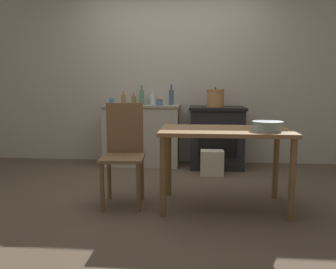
{
  "coord_description": "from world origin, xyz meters",
  "views": [
    {
      "loc": [
        0.33,
        -3.32,
        1.13
      ],
      "look_at": [
        0.0,
        0.5,
        0.56
      ],
      "focal_mm": 35.0,
      "sensor_mm": 36.0,
      "label": 1
    }
  ],
  "objects_px": {
    "work_table": "(225,140)",
    "stock_pot": "(215,98)",
    "bottle_left": "(171,97)",
    "bottle_center_left": "(152,99)",
    "cup_mid_right": "(112,102)",
    "bottle_far_left": "(134,100)",
    "bottle_center": "(124,99)",
    "mixing_bowl_large": "(268,125)",
    "bottle_mid_left": "(142,97)",
    "flour_sack": "(212,163)",
    "stove": "(216,137)",
    "chair": "(124,151)",
    "cup_center_right": "(160,102)"
  },
  "relations": [
    {
      "from": "stove",
      "to": "bottle_center",
      "type": "xyz_separation_m",
      "value": [
        -1.34,
        0.11,
        0.51
      ]
    },
    {
      "from": "work_table",
      "to": "bottle_center_left",
      "type": "bearing_deg",
      "value": 117.18
    },
    {
      "from": "bottle_far_left",
      "to": "bottle_center",
      "type": "xyz_separation_m",
      "value": [
        -0.14,
        -0.04,
        0.01
      ]
    },
    {
      "from": "cup_center_right",
      "to": "stock_pot",
      "type": "bearing_deg",
      "value": 1.82
    },
    {
      "from": "bottle_mid_left",
      "to": "cup_mid_right",
      "type": "distance_m",
      "value": 0.44
    },
    {
      "from": "stock_pot",
      "to": "bottle_far_left",
      "type": "xyz_separation_m",
      "value": [
        -1.17,
        0.22,
        -0.04
      ]
    },
    {
      "from": "chair",
      "to": "bottle_center",
      "type": "distance_m",
      "value": 1.74
    },
    {
      "from": "work_table",
      "to": "cup_mid_right",
      "type": "xyz_separation_m",
      "value": [
        -1.45,
        1.5,
        0.28
      ]
    },
    {
      "from": "work_table",
      "to": "cup_mid_right",
      "type": "bearing_deg",
      "value": 134.04
    },
    {
      "from": "cup_center_right",
      "to": "cup_mid_right",
      "type": "bearing_deg",
      "value": 177.88
    },
    {
      "from": "chair",
      "to": "bottle_far_left",
      "type": "distance_m",
      "value": 1.75
    },
    {
      "from": "bottle_far_left",
      "to": "bottle_left",
      "type": "distance_m",
      "value": 0.56
    },
    {
      "from": "stove",
      "to": "bottle_far_left",
      "type": "xyz_separation_m",
      "value": [
        -1.2,
        0.15,
        0.51
      ]
    },
    {
      "from": "stock_pot",
      "to": "bottle_center_left",
      "type": "height_order",
      "value": "stock_pot"
    },
    {
      "from": "work_table",
      "to": "bottle_mid_left",
      "type": "relative_size",
      "value": 4.17
    },
    {
      "from": "stock_pot",
      "to": "bottle_far_left",
      "type": "distance_m",
      "value": 1.19
    },
    {
      "from": "mixing_bowl_large",
      "to": "bottle_mid_left",
      "type": "distance_m",
      "value": 2.27
    },
    {
      "from": "bottle_center_left",
      "to": "cup_mid_right",
      "type": "relative_size",
      "value": 2.14
    },
    {
      "from": "flour_sack",
      "to": "bottle_left",
      "type": "bearing_deg",
      "value": 135.99
    },
    {
      "from": "mixing_bowl_large",
      "to": "bottle_left",
      "type": "distance_m",
      "value": 2.04
    },
    {
      "from": "bottle_left",
      "to": "bottle_mid_left",
      "type": "relative_size",
      "value": 1.03
    },
    {
      "from": "stove",
      "to": "bottle_mid_left",
      "type": "distance_m",
      "value": 1.21
    },
    {
      "from": "stove",
      "to": "bottle_far_left",
      "type": "height_order",
      "value": "bottle_far_left"
    },
    {
      "from": "chair",
      "to": "bottle_center",
      "type": "height_order",
      "value": "bottle_center"
    },
    {
      "from": "chair",
      "to": "stock_pot",
      "type": "height_order",
      "value": "stock_pot"
    },
    {
      "from": "bottle_left",
      "to": "cup_mid_right",
      "type": "bearing_deg",
      "value": -168.51
    },
    {
      "from": "bottle_left",
      "to": "bottle_center",
      "type": "distance_m",
      "value": 0.7
    },
    {
      "from": "flour_sack",
      "to": "mixing_bowl_large",
      "type": "distance_m",
      "value": 1.44
    },
    {
      "from": "stove",
      "to": "mixing_bowl_large",
      "type": "bearing_deg",
      "value": -78.59
    },
    {
      "from": "cup_mid_right",
      "to": "stove",
      "type": "bearing_deg",
      "value": 2.66
    },
    {
      "from": "chair",
      "to": "cup_mid_right",
      "type": "bearing_deg",
      "value": 104.32
    },
    {
      "from": "stock_pot",
      "to": "cup_mid_right",
      "type": "height_order",
      "value": "stock_pot"
    },
    {
      "from": "chair",
      "to": "bottle_far_left",
      "type": "relative_size",
      "value": 5.78
    },
    {
      "from": "work_table",
      "to": "stock_pot",
      "type": "bearing_deg",
      "value": 90.34
    },
    {
      "from": "stove",
      "to": "flour_sack",
      "type": "distance_m",
      "value": 0.53
    },
    {
      "from": "stock_pot",
      "to": "flour_sack",
      "type": "bearing_deg",
      "value": -97.18
    },
    {
      "from": "work_table",
      "to": "cup_center_right",
      "type": "height_order",
      "value": "cup_center_right"
    },
    {
      "from": "mixing_bowl_large",
      "to": "bottle_mid_left",
      "type": "xyz_separation_m",
      "value": [
        -1.41,
        1.77,
        0.19
      ]
    },
    {
      "from": "work_table",
      "to": "bottle_center_left",
      "type": "height_order",
      "value": "bottle_center_left"
    },
    {
      "from": "stock_pot",
      "to": "bottle_mid_left",
      "type": "bearing_deg",
      "value": 170.78
    },
    {
      "from": "work_table",
      "to": "flour_sack",
      "type": "relative_size",
      "value": 3.72
    },
    {
      "from": "stove",
      "to": "cup_mid_right",
      "type": "xyz_separation_m",
      "value": [
        -1.47,
        -0.07,
        0.49
      ]
    },
    {
      "from": "stove",
      "to": "cup_mid_right",
      "type": "bearing_deg",
      "value": -177.34
    },
    {
      "from": "stock_pot",
      "to": "mixing_bowl_large",
      "type": "height_order",
      "value": "stock_pot"
    },
    {
      "from": "work_table",
      "to": "bottle_left",
      "type": "bearing_deg",
      "value": 110.5
    },
    {
      "from": "flour_sack",
      "to": "stock_pot",
      "type": "bearing_deg",
      "value": 82.82
    },
    {
      "from": "chair",
      "to": "bottle_mid_left",
      "type": "distance_m",
      "value": 1.7
    },
    {
      "from": "mixing_bowl_large",
      "to": "cup_center_right",
      "type": "bearing_deg",
      "value": 125.48
    },
    {
      "from": "flour_sack",
      "to": "bottle_mid_left",
      "type": "xyz_separation_m",
      "value": [
        -0.99,
        0.55,
        0.82
      ]
    },
    {
      "from": "mixing_bowl_large",
      "to": "bottle_left",
      "type": "height_order",
      "value": "bottle_left"
    }
  ]
}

